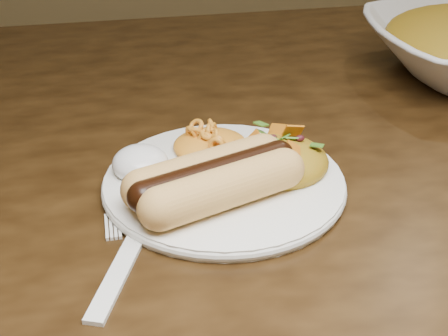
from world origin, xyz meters
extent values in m
cube|color=black|center=(0.00, 0.00, 0.73)|extent=(1.60, 0.90, 0.04)
cylinder|color=white|center=(-0.05, -0.09, 0.76)|extent=(0.29, 0.29, 0.01)
cylinder|color=#FAB365|center=(-0.07, -0.14, 0.78)|extent=(0.13, 0.08, 0.04)
cylinder|color=#FAB365|center=(-0.07, -0.10, 0.78)|extent=(0.13, 0.08, 0.04)
cylinder|color=black|center=(-0.07, -0.12, 0.78)|extent=(0.13, 0.07, 0.03)
ellipsoid|color=yellow|center=(-0.05, -0.03, 0.78)|extent=(0.09, 0.08, 0.03)
ellipsoid|color=white|center=(-0.13, -0.06, 0.78)|extent=(0.07, 0.07, 0.03)
ellipsoid|color=#C15D0B|center=(0.00, -0.08, 0.77)|extent=(0.09, 0.09, 0.04)
cube|color=white|center=(-0.16, -0.20, 0.75)|extent=(0.06, 0.12, 0.00)
camera|label=1|loc=(-0.15, -0.57, 1.05)|focal=50.00mm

